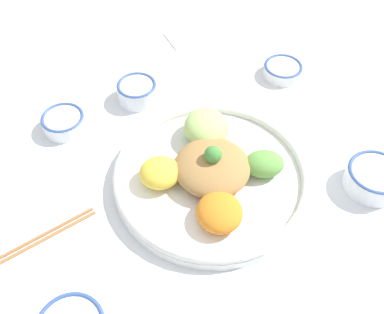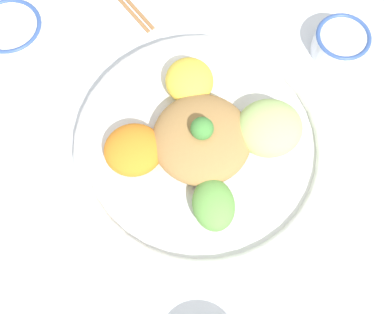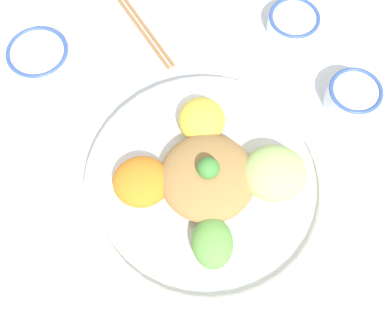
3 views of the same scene
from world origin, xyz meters
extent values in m
plane|color=white|center=(0.00, 0.00, 0.00)|extent=(2.40, 2.40, 0.00)
cylinder|color=white|center=(-0.02, 0.03, 0.01)|extent=(0.39, 0.39, 0.02)
torus|color=white|center=(-0.02, 0.03, 0.03)|extent=(0.39, 0.39, 0.02)
ellipsoid|color=#6BAD4C|center=(-0.12, 0.07, 0.04)|extent=(0.09, 0.08, 0.05)
ellipsoid|color=#B7DB7A|center=(-0.06, -0.06, 0.05)|extent=(0.12, 0.13, 0.06)
ellipsoid|color=yellow|center=(0.07, 0.00, 0.04)|extent=(0.10, 0.10, 0.05)
ellipsoid|color=orange|center=(0.01, 0.13, 0.04)|extent=(0.11, 0.11, 0.05)
ellipsoid|color=#AD7F47|center=(-0.02, 0.03, 0.05)|extent=(0.15, 0.15, 0.05)
sphere|color=#478E3D|center=(-0.02, 0.03, 0.08)|extent=(0.03, 0.03, 0.03)
cylinder|color=white|center=(0.31, 0.20, 0.02)|extent=(0.11, 0.11, 0.04)
torus|color=#38569E|center=(0.31, 0.20, 0.04)|extent=(0.11, 0.11, 0.01)
cylinder|color=white|center=(0.31, 0.20, 0.03)|extent=(0.09, 0.09, 0.00)
cylinder|color=white|center=(0.02, -0.26, 0.02)|extent=(0.09, 0.09, 0.04)
torus|color=#38569E|center=(0.02, -0.26, 0.04)|extent=(0.09, 0.09, 0.01)
cylinder|color=maroon|center=(0.02, -0.26, 0.04)|extent=(0.07, 0.07, 0.00)
camera|label=1|loc=(0.25, 0.50, 0.72)|focal=42.00mm
camera|label=2|loc=(-0.29, 0.20, 0.77)|focal=50.00mm
camera|label=3|loc=(-0.29, 0.18, 0.81)|focal=50.00mm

